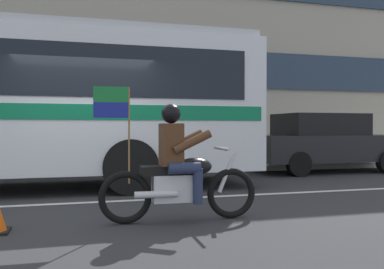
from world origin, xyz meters
name	(u,v)px	position (x,y,z in m)	size (l,w,h in m)	color
ground_plane	(85,197)	(0.00, 0.00, 0.00)	(60.00, 60.00, 0.00)	#2B2B2D
sidewalk_curb	(82,167)	(0.00, 5.10, 0.07)	(28.00, 3.80, 0.15)	#B7B2A8
lane_center_stripe	(86,202)	(0.00, -0.60, 0.00)	(26.60, 0.14, 0.01)	silver
office_building_facade	(80,22)	(0.00, 7.39, 4.94)	(28.00, 0.89, 9.86)	gray
motorcycle_with_rider	(178,171)	(1.16, -2.33, 0.67)	(2.20, 0.64, 1.78)	black
parked_sedan_curbside	(325,142)	(6.63, 2.58, 0.85)	(4.42, 1.90, 1.64)	black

